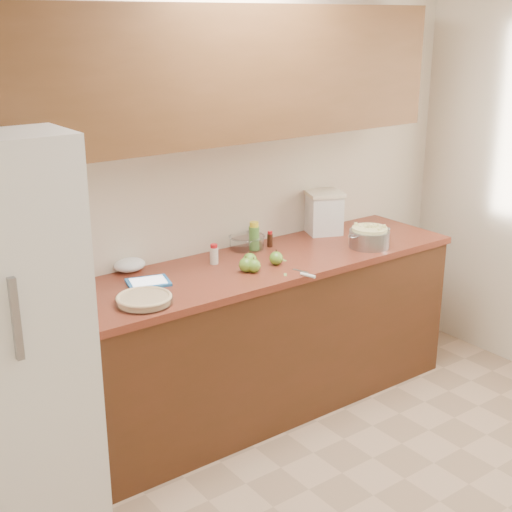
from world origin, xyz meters
TOP-DOWN VIEW (x-y plane):
  - room_shell at (0.00, 0.00)m, footprint 3.60×3.60m
  - counter_run at (0.00, 1.48)m, footprint 2.64×0.68m
  - upper_cabinets at (0.00, 1.63)m, footprint 2.60×0.34m
  - pie at (-0.76, 1.31)m, footprint 0.28×0.28m
  - colander at (0.76, 1.30)m, footprint 0.33×0.24m
  - flour_canister at (0.74, 1.69)m, footprint 0.29×0.29m
  - tablet at (-0.61, 1.54)m, footprint 0.25×0.22m
  - paring_knife at (0.13, 1.14)m, footprint 0.07×0.19m
  - lemon_bottle at (0.17, 1.67)m, footprint 0.06×0.06m
  - cinnamon_shaker at (-0.16, 1.60)m, footprint 0.05×0.05m
  - vanilla_bottle at (0.28, 1.66)m, footprint 0.03×0.03m
  - mixing_bowl at (0.15, 1.72)m, footprint 0.22×0.22m
  - paper_towel at (-0.60, 1.77)m, footprint 0.20×0.17m
  - apple_left at (-0.09, 1.39)m, footprint 0.08×0.08m
  - apple_center at (-0.03, 1.44)m, footprint 0.08×0.08m
  - apple_front at (-0.06, 1.35)m, footprint 0.07×0.07m
  - apple_extra at (0.11, 1.38)m, footprint 0.08×0.08m
  - peel_a at (0.15, 1.43)m, footprint 0.03×0.04m
  - peel_b at (0.05, 1.22)m, footprint 0.03×0.04m
  - peel_c at (0.19, 1.41)m, footprint 0.02×0.04m

SIDE VIEW (x-z plane):
  - counter_run at x=0.00m, z-range 0.00..0.92m
  - peel_a at x=0.15m, z-range 0.92..0.92m
  - peel_b at x=0.05m, z-range 0.92..0.92m
  - peel_c at x=0.19m, z-range 0.92..0.92m
  - tablet at x=-0.61m, z-range 0.92..0.94m
  - paring_knife at x=0.13m, z-range 0.92..0.94m
  - pie at x=-0.76m, z-range 0.92..0.97m
  - paper_towel at x=-0.60m, z-range 0.92..0.99m
  - apple_front at x=-0.06m, z-range 0.91..1.00m
  - apple_extra at x=0.11m, z-range 0.91..1.00m
  - apple_center at x=-0.03m, z-range 0.91..1.00m
  - apple_left at x=-0.09m, z-range 0.91..1.01m
  - mixing_bowl at x=0.15m, z-range 0.92..1.00m
  - vanilla_bottle at x=0.28m, z-range 0.92..1.01m
  - cinnamon_shaker at x=-0.16m, z-range 0.92..1.03m
  - colander at x=0.76m, z-range 0.92..1.04m
  - lemon_bottle at x=0.17m, z-range 0.92..1.09m
  - flour_canister at x=0.74m, z-range 0.92..1.19m
  - room_shell at x=0.00m, z-range -0.50..3.10m
  - upper_cabinets at x=0.00m, z-range 1.60..2.30m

